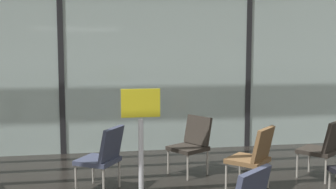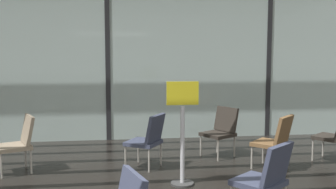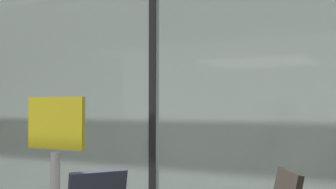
{
  "view_description": "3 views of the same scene",
  "coord_description": "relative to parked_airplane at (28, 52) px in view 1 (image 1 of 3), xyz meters",
  "views": [
    {
      "loc": [
        0.6,
        -2.38,
        1.86
      ],
      "look_at": [
        1.52,
        2.84,
        1.3
      ],
      "focal_mm": 44.05,
      "sensor_mm": 36.0,
      "label": 1
    },
    {
      "loc": [
        0.25,
        -2.92,
        1.8
      ],
      "look_at": [
        1.54,
        7.33,
        0.73
      ],
      "focal_mm": 40.85,
      "sensor_mm": 36.0,
      "label": 2
    },
    {
      "loc": [
        2.94,
        0.27,
        1.37
      ],
      "look_at": [
        -0.03,
        5.65,
        1.58
      ],
      "focal_mm": 44.6,
      "sensor_mm": 36.0,
      "label": 3
    }
  ],
  "objects": [
    {
      "name": "info_sign",
      "position": [
        2.4,
        -7.87,
        -1.15
      ],
      "size": [
        0.44,
        0.32,
        1.44
      ],
      "color": "#333333",
      "rests_on": "ground"
    },
    {
      "name": "lounge_chair_1",
      "position": [
        3.96,
        -7.36,
        -1.33
      ],
      "size": [
        0.71,
        0.71,
        0.87
      ],
      "rotation": [
        0.0,
        0.0,
        3.92
      ],
      "color": "brown",
      "rests_on": "ground"
    },
    {
      "name": "lounge_chair_4",
      "position": [
        5.15,
        -7.06,
        -1.33
      ],
      "size": [
        0.7,
        0.71,
        0.87
      ],
      "rotation": [
        0.0,
        0.0,
        3.8
      ],
      "color": "#28231E",
      "rests_on": "ground"
    },
    {
      "name": "glass_curtain_wall",
      "position": [
        1.31,
        -4.86,
        -0.12
      ],
      "size": [
        14.0,
        0.08,
        3.42
      ],
      "primitive_type": "cube",
      "color": "#A3B7B2",
      "rests_on": "ground"
    },
    {
      "name": "parked_airplane",
      "position": [
        0.0,
        0.0,
        0.0
      ],
      "size": [
        12.55,
        3.65,
        3.65
      ],
      "color": "silver",
      "rests_on": "ground"
    },
    {
      "name": "lounge_chair_6",
      "position": [
        1.99,
        -7.01,
        -1.33
      ],
      "size": [
        0.7,
        0.68,
        0.87
      ],
      "rotation": [
        0.0,
        0.0,
        4.16
      ],
      "color": "#33384C",
      "rests_on": "ground"
    },
    {
      "name": "window_mullion_2",
      "position": [
        4.81,
        -4.86,
        -0.12
      ],
      "size": [
        0.1,
        0.12,
        3.42
      ],
      "primitive_type": "cube",
      "color": "black",
      "rests_on": "ground"
    },
    {
      "name": "lounge_chair_5",
      "position": [
        3.33,
        -6.44,
        -1.33
      ],
      "size": [
        0.7,
        0.69,
        0.87
      ],
      "rotation": [
        0.0,
        0.0,
        5.27
      ],
      "color": "#28231E",
      "rests_on": "ground"
    },
    {
      "name": "window_mullion_1",
      "position": [
        1.31,
        -4.86,
        -0.12
      ],
      "size": [
        0.1,
        0.12,
        3.42
      ],
      "primitive_type": "cube",
      "color": "black",
      "rests_on": "ground"
    }
  ]
}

